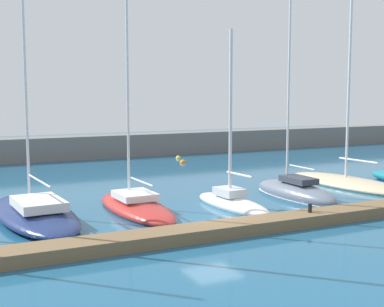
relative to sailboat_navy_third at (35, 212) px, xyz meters
The scene contains 11 objects.
ground_plane 8.93m from the sailboat_navy_third, 31.22° to the right, with size 120.00×120.00×0.00m, color #1E567A.
dock_pier 10.15m from the sailboat_navy_third, 41.26° to the right, with size 43.71×1.59×0.55m, color brown.
breakwater_seawall 25.04m from the sailboat_navy_third, 72.25° to the left, with size 108.00×2.44×2.20m, color slate.
sailboat_navy_third is the anchor object (origin of this frame).
sailboat_red_fourth 5.29m from the sailboat_navy_third, ahead, with size 2.82×8.44×15.82m.
sailboat_white_fifth 10.55m from the sailboat_navy_third, 10.50° to the right, with size 2.18×6.54×10.11m.
sailboat_slate_sixth 15.42m from the sailboat_navy_third, ahead, with size 2.19×7.29×14.18m.
sailboat_sand_seventh 21.22m from the sailboat_navy_third, ahead, with size 4.19×10.68×18.52m.
mooring_buoy_orange 23.04m from the sailboat_navy_third, 45.66° to the left, with size 0.59×0.59×0.59m, color orange.
mooring_buoy_yellow 26.21m from the sailboat_navy_third, 48.99° to the left, with size 0.53×0.53×0.53m, color yellow.
dock_bollard 13.68m from the sailboat_navy_third, 29.30° to the right, with size 0.20×0.20×0.44m, color black.
Camera 1 is at (-12.23, -22.29, 6.36)m, focal length 49.73 mm.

